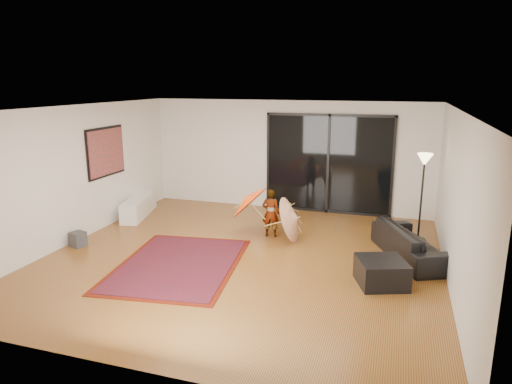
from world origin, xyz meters
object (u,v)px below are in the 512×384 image
at_px(media_console, 139,206).
at_px(sofa, 412,243).
at_px(child, 271,213).
at_px(ottoman, 381,272).

height_order(media_console, sofa, sofa).
bearing_deg(child, sofa, 166.90).
bearing_deg(ottoman, child, 143.75).
bearing_deg(media_console, sofa, -22.10).
xyz_separation_m(media_console, child, (3.43, -0.50, 0.28)).
bearing_deg(child, ottoman, 137.96).
bearing_deg(ottoman, sofa, 70.68).
bearing_deg(sofa, media_console, 57.28).
bearing_deg(sofa, ottoman, 135.78).
relative_size(ottoman, child, 0.72).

